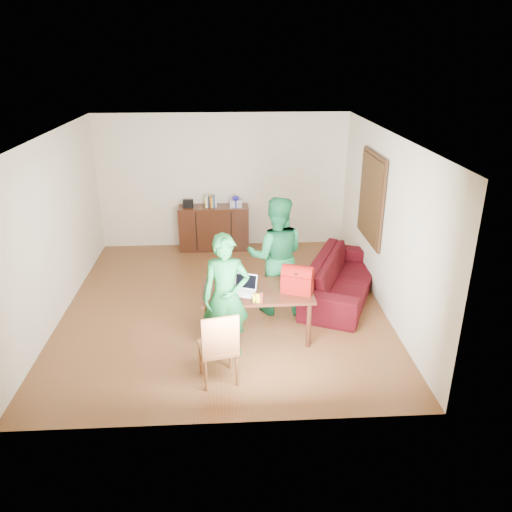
{
  "coord_description": "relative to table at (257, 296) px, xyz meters",
  "views": [
    {
      "loc": [
        0.1,
        -7.14,
        3.81
      ],
      "look_at": [
        0.47,
        -0.73,
        1.15
      ],
      "focal_mm": 35.0,
      "sensor_mm": 36.0,
      "label": 1
    }
  ],
  "objects": [
    {
      "name": "red_bag",
      "position": [
        0.55,
        -0.09,
        0.24
      ],
      "size": [
        0.48,
        0.37,
        0.31
      ],
      "primitive_type": "cube",
      "rotation": [
        0.0,
        0.0,
        -0.35
      ],
      "color": "#700707",
      "rests_on": "table"
    },
    {
      "name": "laptop",
      "position": [
        -0.2,
        -0.09,
        0.13
      ],
      "size": [
        0.38,
        0.32,
        0.23
      ],
      "rotation": [
        0.0,
        0.0,
        -0.35
      ],
      "color": "white",
      "rests_on": "table"
    },
    {
      "name": "bottle",
      "position": [
        0.03,
        -0.37,
        0.17
      ],
      "size": [
        0.07,
        0.07,
        0.17
      ],
      "primitive_type": "cylinder",
      "rotation": [
        0.0,
        0.0,
        0.17
      ],
      "color": "#572013",
      "rests_on": "table"
    },
    {
      "name": "room",
      "position": [
        -0.46,
        1.06,
        0.68
      ],
      "size": [
        5.2,
        5.7,
        2.9
      ],
      "color": "#462811",
      "rests_on": "ground"
    },
    {
      "name": "table",
      "position": [
        0.0,
        0.0,
        0.0
      ],
      "size": [
        1.54,
        0.88,
        0.72
      ],
      "rotation": [
        0.0,
        0.0,
        0.01
      ],
      "color": "black",
      "rests_on": "ground"
    },
    {
      "name": "chair",
      "position": [
        -0.53,
        -1.04,
        -0.34
      ],
      "size": [
        0.53,
        0.51,
        0.98
      ],
      "rotation": [
        0.0,
        0.0,
        0.22
      ],
      "color": "brown",
      "rests_on": "ground"
    },
    {
      "name": "bananas",
      "position": [
        -0.03,
        -0.38,
        0.11
      ],
      "size": [
        0.16,
        0.12,
        0.05
      ],
      "primitive_type": null,
      "rotation": [
        0.0,
        0.0,
        0.24
      ],
      "color": "gold",
      "rests_on": "table"
    },
    {
      "name": "person_far",
      "position": [
        0.34,
        0.74,
        0.29
      ],
      "size": [
        0.94,
        0.75,
        1.84
      ],
      "primitive_type": "imported",
      "rotation": [
        0.0,
        0.0,
        3.08
      ],
      "color": "#13592F",
      "rests_on": "ground"
    },
    {
      "name": "person_near",
      "position": [
        -0.43,
        -0.43,
        0.22
      ],
      "size": [
        0.62,
        0.41,
        1.7
      ],
      "primitive_type": "imported",
      "rotation": [
        0.0,
        0.0,
        -0.01
      ],
      "color": "#135625",
      "rests_on": "ground"
    },
    {
      "name": "sofa",
      "position": [
        1.48,
        1.17,
        -0.29
      ],
      "size": [
        1.77,
        2.48,
        0.68
      ],
      "primitive_type": "imported",
      "rotation": [
        0.0,
        0.0,
        1.15
      ],
      "color": "#330612",
      "rests_on": "ground"
    }
  ]
}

